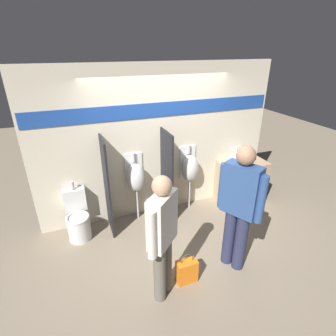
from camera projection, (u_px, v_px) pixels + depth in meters
The scene contains 13 objects.
ground_plane at pixel (171, 225), 4.71m from camera, with size 16.00×16.00×0.00m, color gray.
display_wall at pixel (159, 143), 4.64m from camera, with size 4.33×0.07×2.70m.
sink_counter at pixel (241, 181), 5.32m from camera, with size 0.95×0.54×0.84m.
sink_basin at pixel (240, 159), 5.14m from camera, with size 0.41×0.41×0.28m.
cell_phone at pixel (234, 167), 4.95m from camera, with size 0.07×0.14×0.01m.
divider_near_counter at pixel (107, 187), 4.27m from camera, with size 0.03×0.56×1.66m.
divider_mid at pixel (167, 177), 4.61m from camera, with size 0.03×0.56×1.66m.
urinal_near_counter at pixel (136, 177), 4.56m from camera, with size 0.33×0.27×1.27m.
urinal_far at pixel (190, 168), 4.90m from camera, with size 0.33×0.27×1.27m.
toilet at pixel (78, 219), 4.30m from camera, with size 0.38×0.54×0.94m.
person_in_vest at pixel (239, 205), 3.44m from camera, with size 0.40×0.58×1.84m.
person_with_lanyard at pixel (162, 235), 3.02m from camera, with size 0.46×0.44×1.70m.
shopping_bag at pixel (187, 271), 3.51m from camera, with size 0.28×0.15×0.47m.
Camera 1 is at (-1.43, -3.56, 2.91)m, focal length 28.00 mm.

